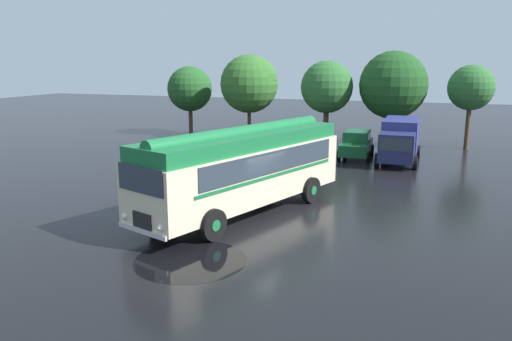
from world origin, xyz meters
TOP-DOWN VIEW (x-y plane):
  - ground_plane at (0.00, 0.00)m, footprint 120.00×120.00m
  - vintage_bus at (-0.36, 0.45)m, footprint 5.79×10.31m
  - car_near_left at (-3.31, 13.76)m, footprint 2.29×4.36m
  - car_mid_left at (-0.22, 13.75)m, footprint 2.26×4.34m
  - car_mid_right at (2.23, 13.79)m, footprint 2.04×4.24m
  - box_van at (4.86, 13.26)m, footprint 2.39×5.80m
  - tree_far_left at (-12.26, 19.68)m, footprint 3.66×3.66m
  - tree_left_of_centre at (-6.59, 18.79)m, footprint 4.43×4.43m
  - tree_centre at (-0.74, 18.68)m, footprint 3.77×3.77m
  - tree_right_of_centre at (3.78, 19.32)m, footprint 4.76×4.76m
  - tree_far_right at (8.96, 19.12)m, footprint 3.04×3.04m
  - traffic_cone at (-5.08, -0.59)m, footprint 0.36×0.36m
  - puddle_patch at (-0.15, -4.73)m, footprint 3.46×3.46m

SIDE VIEW (x-z plane):
  - ground_plane at x=0.00m, z-range 0.00..0.00m
  - puddle_patch at x=-0.15m, z-range 0.00..0.01m
  - traffic_cone at x=-5.08m, z-range 0.00..0.55m
  - car_near_left at x=-3.31m, z-range 0.02..1.68m
  - car_mid_left at x=-0.22m, z-range 0.02..1.68m
  - car_mid_right at x=2.23m, z-range 0.02..1.68m
  - box_van at x=4.86m, z-range 0.11..2.61m
  - vintage_bus at x=-0.36m, z-range 0.15..3.64m
  - tree_far_left at x=-12.26m, z-range 0.88..6.42m
  - tree_centre at x=-0.74m, z-range 1.12..7.11m
  - tree_far_right at x=8.96m, z-range 1.32..7.03m
  - tree_right_of_centre at x=3.78m, z-range 0.93..7.59m
  - tree_left_of_centre at x=-6.59m, z-range 1.10..7.54m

